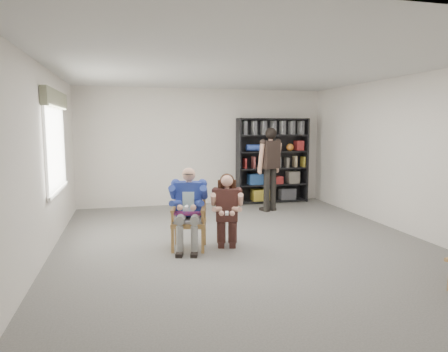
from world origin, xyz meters
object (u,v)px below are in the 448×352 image
object	(u,v)px
armchair	(189,218)
bookshelf	(272,161)
seated_man	(189,208)
standing_man	(270,170)
kneeling_woman	(227,212)

from	to	relation	value
armchair	bookshelf	size ratio (longest dim) A/B	0.47
seated_man	standing_man	size ratio (longest dim) A/B	0.69
seated_man	kneeling_woman	world-z (taller)	seated_man
armchair	bookshelf	world-z (taller)	bookshelf
armchair	seated_man	distance (m)	0.15
armchair	standing_man	world-z (taller)	standing_man
kneeling_woman	bookshelf	world-z (taller)	bookshelf
seated_man	bookshelf	world-z (taller)	bookshelf
seated_man	kneeling_woman	distance (m)	0.59
seated_man	bookshelf	bearing A→B (deg)	66.11
kneeling_woman	bookshelf	size ratio (longest dim) A/B	0.56
bookshelf	standing_man	world-z (taller)	bookshelf
kneeling_woman	standing_man	bearing A→B (deg)	70.99
armchair	seated_man	world-z (taller)	seated_man
kneeling_woman	seated_man	bearing A→B (deg)	-177.35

